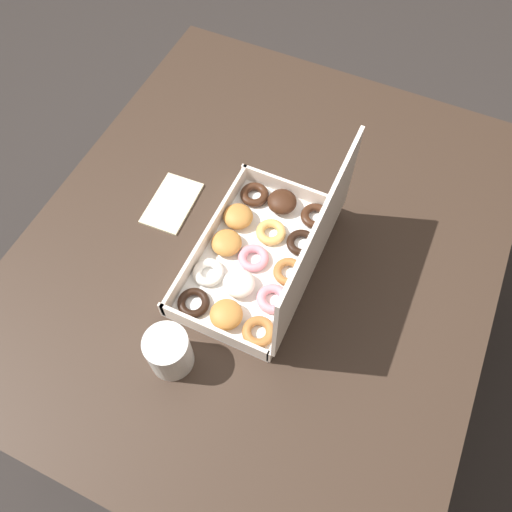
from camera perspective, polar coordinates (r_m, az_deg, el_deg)
name	(u,v)px	position (r m, az deg, el deg)	size (l,w,h in m)	color
ground_plane	(261,346)	(1.76, 0.55, -10.27)	(8.00, 8.00, 0.00)	#2D2826
dining_table	(263,260)	(1.19, 0.80, -0.44)	(1.20, 1.02, 0.70)	#38281E
donut_box	(266,254)	(1.05, 1.16, 0.26)	(0.40, 0.25, 0.28)	white
coffee_mug	(169,351)	(0.97, -9.93, -10.69)	(0.09, 0.09, 0.10)	white
paper_napkin	(172,203)	(1.19, -9.58, 5.98)	(0.16, 0.10, 0.01)	beige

